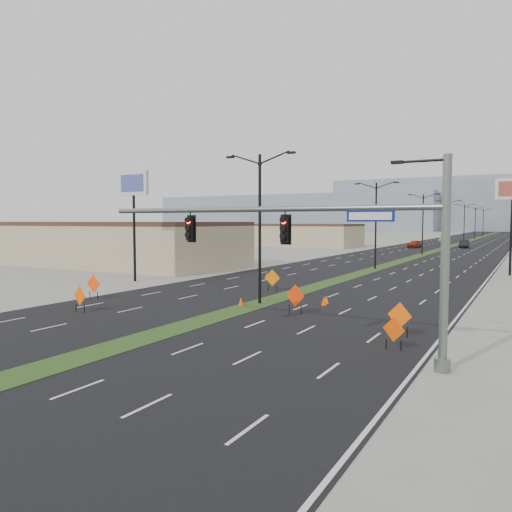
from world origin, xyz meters
The scene contains 29 objects.
ground centered at (0.00, 0.00, 0.00)m, with size 600.00×600.00×0.00m, color gray.
road_surface centered at (0.00, 100.00, 0.00)m, with size 25.00×400.00×0.02m, color black.
median_strip centered at (0.00, 100.00, 0.00)m, with size 2.00×400.00×0.04m, color #28491A.
building_sw_near centered at (-35.00, 30.00, 2.50)m, with size 40.00×16.00×5.00m, color tan.
building_sw_far centered at (-32.00, 85.00, 2.25)m, with size 30.00×14.00×4.50m, color tan.
mesa_west centered at (-120.00, 280.00, 11.00)m, with size 180.00×50.00×22.00m, color gray.
mesa_backdrop centered at (-30.00, 320.00, 16.00)m, with size 140.00×50.00×32.00m, color gray.
signal_mast centered at (8.56, 2.00, 4.79)m, with size 16.30×0.60×8.00m.
streetlight_0 centered at (0.00, 12.00, 5.42)m, with size 5.15×0.24×10.02m.
streetlight_1 centered at (0.00, 40.00, 5.42)m, with size 5.15×0.24×10.02m.
streetlight_2 centered at (0.00, 68.00, 5.42)m, with size 5.15×0.24×10.02m.
streetlight_3 centered at (0.00, 96.00, 5.42)m, with size 5.15×0.24×10.02m.
streetlight_4 centered at (0.00, 124.00, 5.42)m, with size 5.15×0.24×10.02m.
streetlight_5 centered at (0.00, 152.00, 5.42)m, with size 5.15×0.24×10.02m.
streetlight_6 centered at (0.00, 180.00, 5.42)m, with size 5.15×0.24×10.02m.
car_left centered at (-5.74, 90.13, 0.80)m, with size 1.89×4.69×1.60m, color maroon.
car_mid centered at (3.43, 94.80, 0.82)m, with size 1.74×5.00×1.65m, color black.
car_far centered at (-4.89, 121.58, 0.64)m, with size 1.80×4.44×1.29m, color #9FA3A8.
construction_sign_0 centered at (-11.50, 8.13, 1.04)m, with size 1.32×0.06×1.76m.
construction_sign_1 centered at (-8.15, 3.94, 0.97)m, with size 1.22×0.26×1.64m.
construction_sign_2 centered at (-2.00, 17.74, 1.04)m, with size 1.32×0.08×1.76m.
construction_sign_3 centered at (3.63, 9.80, 1.06)m, with size 1.32×0.37×1.79m.
construction_sign_4 centered at (10.51, 6.81, 1.00)m, with size 1.23×0.39×1.69m.
construction_sign_5 centered at (10.85, 4.25, 0.85)m, with size 1.04×0.41×1.45m.
cone_0 centered at (-0.65, 10.63, 0.30)m, with size 0.36×0.36×0.60m, color #EC4B04.
cone_1 centered at (4.03, 13.49, 0.32)m, with size 0.38×0.38×0.64m, color #EA4604.
cone_2 centered at (3.93, 14.17, 0.28)m, with size 0.34×0.34×0.56m, color orange.
cone_3 centered at (-6.22, 24.82, 0.34)m, with size 0.41×0.41×0.68m, color #F15005.
pole_sign_west centered at (-16.24, 17.51, 8.33)m, with size 3.32×0.44×10.16m.
Camera 1 is at (15.99, -17.24, 5.58)m, focal length 35.00 mm.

